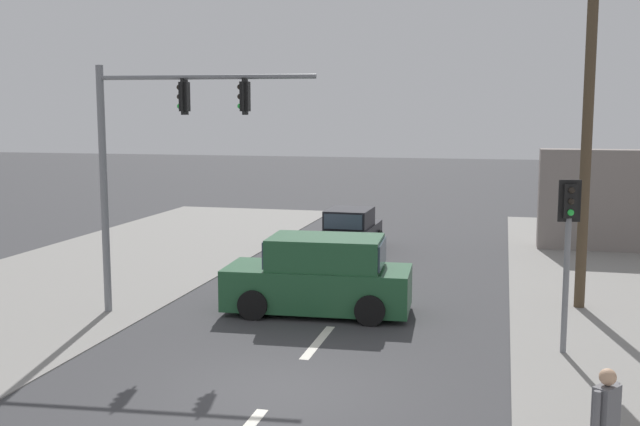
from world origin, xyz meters
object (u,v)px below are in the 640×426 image
Objects in this scene: utility_pole_midground_right at (589,95)px; pedestal_signal_right_kerb at (568,237)px; suv_oncoming_near at (320,277)px; traffic_signal_mast at (154,144)px; hatchback_receding_far at (351,231)px; pedestrian_at_kerb at (605,421)px.

pedestal_signal_right_kerb is (-0.66, -3.90, -2.89)m from utility_pole_midground_right.
pedestal_signal_right_kerb is 6.09m from suv_oncoming_near.
pedestal_signal_right_kerb is at bearing -99.58° from utility_pole_midground_right.
traffic_signal_mast is 5.12m from suv_oncoming_near.
hatchback_receding_far is at bearing 96.41° from suv_oncoming_near.
traffic_signal_mast reaches higher than hatchback_receding_far.
pedestal_signal_right_kerb reaches higher than hatchback_receding_far.
utility_pole_midground_right is at bearing 17.87° from suv_oncoming_near.
suv_oncoming_near is at bearing -83.59° from hatchback_receding_far.
pedestal_signal_right_kerb is at bearing -5.07° from traffic_signal_mast.
utility_pole_midground_right is 2.18× the size of suv_oncoming_near.
pedestrian_at_kerb is at bearing -93.42° from utility_pole_midground_right.
utility_pole_midground_right is 10.56m from pedestrian_at_kerb.
pedestal_signal_right_kerb is at bearing -18.74° from suv_oncoming_near.
hatchback_receding_far is (2.86, 9.44, -3.44)m from traffic_signal_mast.
traffic_signal_mast is 11.94m from pedestrian_at_kerb.
pedestrian_at_kerb is (0.09, -5.69, -1.49)m from pedestal_signal_right_kerb.
pedestrian_at_kerb is at bearing -53.25° from suv_oncoming_near.
hatchback_receding_far is at bearing 112.48° from pedestrian_at_kerb.
hatchback_receding_far is (-0.94, 8.38, -0.18)m from suv_oncoming_near.
traffic_signal_mast is at bearing -164.44° from suv_oncoming_near.
pedestrian_at_kerb is at bearing -89.13° from pedestal_signal_right_kerb.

